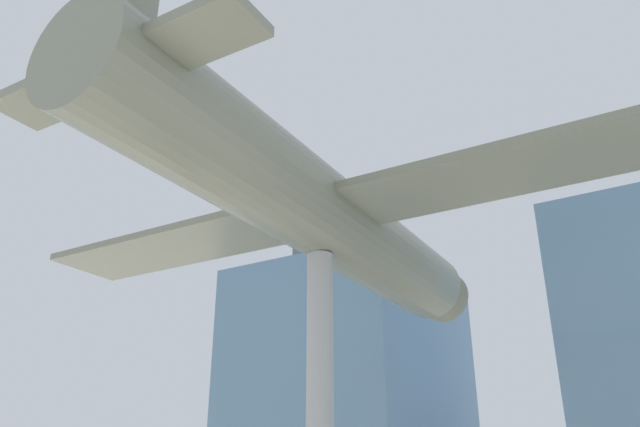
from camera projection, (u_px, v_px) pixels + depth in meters
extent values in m
cube|color=slate|center=(353.00, 394.00, 28.26)|extent=(8.24, 10.07, 10.38)
cube|color=#51565B|center=(350.00, 278.00, 30.42)|extent=(0.36, 9.57, 0.60)
cylinder|color=#999EA3|center=(320.00, 399.00, 12.87)|extent=(0.58, 0.58, 6.32)
cylinder|color=slate|center=(320.00, 213.00, 14.52)|extent=(2.38, 14.13, 2.03)
cube|color=slate|center=(320.00, 213.00, 14.52)|extent=(16.14, 2.67, 0.18)
cube|color=slate|center=(119.00, 69.00, 9.66)|extent=(5.17, 1.13, 0.18)
cube|color=slate|center=(128.00, 7.00, 10.13)|extent=(0.21, 1.10, 2.32)
cone|color=slate|center=(437.00, 292.00, 20.61)|extent=(1.76, 1.32, 1.73)
sphere|color=black|center=(445.00, 298.00, 21.26)|extent=(0.44, 0.44, 0.44)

